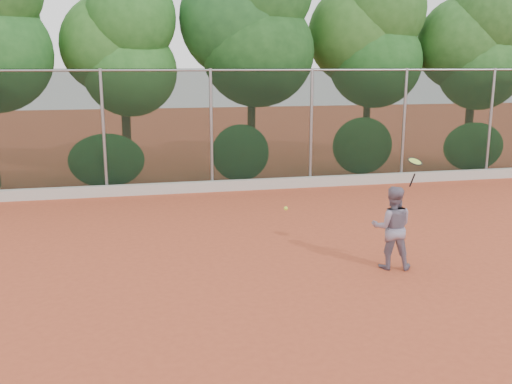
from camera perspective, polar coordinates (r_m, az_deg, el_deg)
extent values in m
plane|color=#B4492A|center=(10.19, 1.22, -8.09)|extent=(80.00, 80.00, 0.00)
cube|color=#B9B5AB|center=(16.60, -4.30, 0.58)|extent=(24.00, 0.20, 0.30)
imported|color=slate|center=(10.50, 13.45, -3.47)|extent=(0.87, 0.77, 1.51)
cube|color=black|center=(16.52, -4.48, 6.14)|extent=(24.00, 0.01, 3.50)
cylinder|color=gray|center=(16.41, -4.59, 12.05)|extent=(24.00, 0.06, 0.06)
cylinder|color=gray|center=(16.38, -14.98, 5.70)|extent=(0.09, 0.09, 3.50)
cylinder|color=gray|center=(16.52, -4.48, 6.14)|extent=(0.09, 0.09, 3.50)
cylinder|color=gray|center=(17.18, 5.53, 6.37)|extent=(0.09, 0.09, 3.50)
cylinder|color=gray|center=(18.32, 14.56, 6.42)|extent=(0.09, 0.09, 3.50)
cylinder|color=gray|center=(19.86, 22.36, 6.33)|extent=(0.09, 0.09, 3.50)
cylinder|color=#3F2618|center=(18.71, -12.77, 4.93)|extent=(0.28, 0.28, 2.40)
ellipsoid|color=#266121|center=(18.46, -12.47, 11.70)|extent=(2.90, 2.40, 2.80)
ellipsoid|color=#295E20|center=(18.77, -14.16, 14.08)|extent=(3.20, 2.70, 3.10)
ellipsoid|color=#215B1F|center=(18.31, -12.39, 16.72)|extent=(2.70, 2.30, 2.90)
cylinder|color=#3D2817|center=(18.78, -0.46, 6.19)|extent=(0.26, 0.26, 3.00)
ellipsoid|color=#286024|center=(18.61, 0.22, 13.85)|extent=(3.60, 3.00, 3.50)
ellipsoid|color=#286A2B|center=(18.85, -1.54, 16.87)|extent=(3.90, 3.20, 3.80)
cylinder|color=#422919|center=(20.22, 10.93, 6.00)|extent=(0.24, 0.24, 2.70)
ellipsoid|color=#1B4E1A|center=(20.09, 11.87, 12.64)|extent=(3.20, 2.70, 3.10)
ellipsoid|color=#26551D|center=(20.19, 10.28, 15.26)|extent=(3.50, 2.90, 3.40)
ellipsoid|color=#21511B|center=(20.12, 12.49, 17.46)|extent=(3.00, 2.50, 3.10)
cylinder|color=#3C2717|center=(21.62, 20.44, 5.58)|extent=(0.28, 0.28, 2.50)
ellipsoid|color=#35752C|center=(21.51, 21.51, 11.49)|extent=(3.00, 2.50, 2.90)
ellipsoid|color=#37722B|center=(21.51, 20.09, 13.74)|extent=(3.30, 2.80, 3.20)
ellipsoid|color=#316627|center=(21.54, 22.24, 15.71)|extent=(2.80, 2.40, 3.00)
ellipsoid|color=#286827|center=(17.30, -14.71, 3.05)|extent=(2.20, 1.16, 1.60)
ellipsoid|color=#256126|center=(17.57, -1.56, 3.93)|extent=(1.80, 1.04, 1.76)
ellipsoid|color=#2D6426|center=(18.71, 10.60, 4.57)|extent=(2.00, 1.10, 1.84)
ellipsoid|color=#31712B|center=(20.61, 20.91, 4.26)|extent=(2.16, 1.12, 1.64)
cylinder|color=black|center=(10.50, 15.36, 1.14)|extent=(0.07, 0.13, 0.26)
torus|color=black|center=(10.38, 15.62, 2.96)|extent=(0.33, 0.32, 0.12)
cylinder|color=#BCDF41|center=(10.38, 15.62, 2.96)|extent=(0.28, 0.27, 0.09)
sphere|color=#CEF036|center=(9.18, 3.00, -1.65)|extent=(0.07, 0.07, 0.07)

